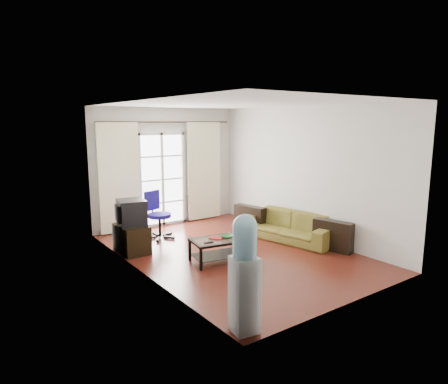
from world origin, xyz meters
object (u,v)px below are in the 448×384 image
object	(u,v)px
sofa	(288,226)
task_chair	(159,224)
coffee_table	(221,247)
tv_stand	(132,239)
crt_tv	(131,212)
water_cooler	(245,271)

from	to	relation	value
sofa	task_chair	xyz separation A→B (m)	(-2.08, 1.66, 0.00)
coffee_table	sofa	bearing A→B (deg)	7.87
tv_stand	crt_tv	size ratio (longest dim) A/B	1.23
coffee_table	water_cooler	world-z (taller)	water_cooler
coffee_table	task_chair	world-z (taller)	task_chair
tv_stand	crt_tv	world-z (taller)	crt_tv
task_chair	sofa	bearing A→B (deg)	-56.18
crt_tv	task_chair	size ratio (longest dim) A/B	0.59
sofa	task_chair	bearing A→B (deg)	-140.90
sofa	coffee_table	bearing A→B (deg)	-94.47
tv_stand	crt_tv	xyz separation A→B (m)	(0.00, 0.01, 0.49)
crt_tv	water_cooler	distance (m)	3.44
coffee_table	crt_tv	size ratio (longest dim) A/B	1.89
sofa	coffee_table	world-z (taller)	sofa
crt_tv	task_chair	distance (m)	1.10
sofa	water_cooler	bearing A→B (deg)	-64.26
tv_stand	water_cooler	size ratio (longest dim) A/B	0.51
tv_stand	water_cooler	bearing A→B (deg)	-92.14
tv_stand	water_cooler	distance (m)	3.46
coffee_table	crt_tv	distance (m)	1.79
crt_tv	water_cooler	size ratio (longest dim) A/B	0.42
sofa	task_chair	distance (m)	2.67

